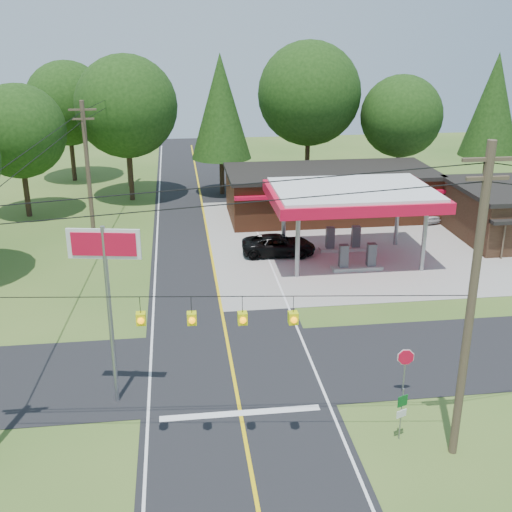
{
  "coord_description": "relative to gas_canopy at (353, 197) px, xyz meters",
  "views": [
    {
      "loc": [
        -2.19,
        -25.54,
        15.01
      ],
      "look_at": [
        2.0,
        7.0,
        2.8
      ],
      "focal_mm": 45.0,
      "sensor_mm": 36.0,
      "label": 1
    }
  ],
  "objects": [
    {
      "name": "convenience_store",
      "position": [
        1.0,
        9.98,
        -2.35
      ],
      "size": [
        16.4,
        7.55,
        3.8
      ],
      "color": "brown",
      "rests_on": "ground"
    },
    {
      "name": "main_highway",
      "position": [
        -9.0,
        -13.0,
        -4.26
      ],
      "size": [
        8.0,
        120.0,
        0.02
      ],
      "primitive_type": "cube",
      "color": "black",
      "rests_on": "ground"
    },
    {
      "name": "big_stop_sign",
      "position": [
        -14.0,
        -15.01,
        1.51
      ],
      "size": [
        2.81,
        0.6,
        7.65
      ],
      "color": "gray",
      "rests_on": "ground"
    },
    {
      "name": "utility_pole_near_right",
      "position": [
        -1.5,
        -20.0,
        1.69
      ],
      "size": [
        1.8,
        0.3,
        11.5
      ],
      "color": "#473828",
      "rests_on": "ground"
    },
    {
      "name": "ground",
      "position": [
        -9.0,
        -13.0,
        -4.27
      ],
      "size": [
        120.0,
        120.0,
        0.0
      ],
      "primitive_type": "plane",
      "color": "#385B20",
      "rests_on": "ground"
    },
    {
      "name": "utility_pole_north",
      "position": [
        -15.5,
        22.0,
        0.48
      ],
      "size": [
        0.3,
        0.3,
        9.5
      ],
      "color": "#473828",
      "rests_on": "ground"
    },
    {
      "name": "lane_center_yellow",
      "position": [
        -9.0,
        -13.0,
        -4.24
      ],
      "size": [
        0.15,
        110.0,
        0.0
      ],
      "primitive_type": "cube",
      "color": "yellow",
      "rests_on": "main_highway"
    },
    {
      "name": "utility_pole_far_left",
      "position": [
        -17.0,
        5.0,
        0.93
      ],
      "size": [
        1.8,
        0.3,
        10.0
      ],
      "color": "#473828",
      "rests_on": "ground"
    },
    {
      "name": "gas_canopy",
      "position": [
        0.0,
        0.0,
        0.0
      ],
      "size": [
        10.6,
        7.4,
        4.88
      ],
      "color": "gray",
      "rests_on": "ground"
    },
    {
      "name": "route_sign_post",
      "position": [
        -3.2,
        -19.02,
        -2.95
      ],
      "size": [
        0.43,
        0.2,
        2.2
      ],
      "color": "gray",
      "rests_on": "ground"
    },
    {
      "name": "overhead_beacons",
      "position": [
        -10.0,
        -19.0,
        1.95
      ],
      "size": [
        17.04,
        2.04,
        1.03
      ],
      "color": "black",
      "rests_on": "ground"
    },
    {
      "name": "treeline_backdrop",
      "position": [
        -8.18,
        11.01,
        3.22
      ],
      "size": [
        70.27,
        51.59,
        13.3
      ],
      "color": "#332316",
      "rests_on": "ground"
    },
    {
      "name": "cross_road",
      "position": [
        -9.0,
        -13.0,
        -4.25
      ],
      "size": [
        70.0,
        7.0,
        0.02
      ],
      "primitive_type": "cube",
      "color": "black",
      "rests_on": "ground"
    },
    {
      "name": "sedan_car",
      "position": [
        8.0,
        8.0,
        -3.65
      ],
      "size": [
        4.51,
        4.51,
        1.24
      ],
      "primitive_type": "imported",
      "rotation": [
        0.0,
        0.0,
        0.28
      ],
      "color": "white",
      "rests_on": "ground"
    },
    {
      "name": "octagonal_stop_sign",
      "position": [
        -2.0,
        -16.01,
        -2.69
      ],
      "size": [
        0.75,
        0.13,
        2.14
      ],
      "color": "gray",
      "rests_on": "ground"
    },
    {
      "name": "suv_car",
      "position": [
        -4.5,
        1.5,
        -3.58
      ],
      "size": [
        5.25,
        5.25,
        1.37
      ],
      "primitive_type": "imported",
      "rotation": [
        0.0,
        0.0,
        1.5
      ],
      "color": "black",
      "rests_on": "ground"
    }
  ]
}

